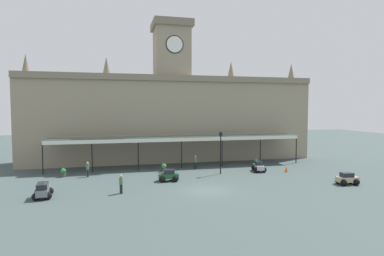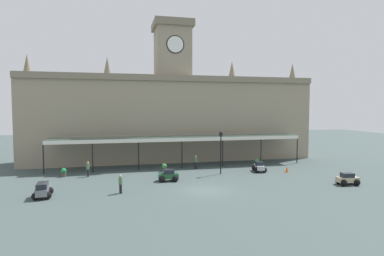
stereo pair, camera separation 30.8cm
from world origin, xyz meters
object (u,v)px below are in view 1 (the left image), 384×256
car_grey_estate (43,191)px  planter_near_kerb (164,168)px  car_beige_sedan (347,179)px  planter_forecourt_centre (63,173)px  car_green_sedan (169,176)px  traffic_cone (286,169)px  pedestrian_near_entrance (88,169)px  planter_by_canopy (256,162)px  pedestrian_beside_cars (121,183)px  victorian_lamppost (221,148)px  car_silver_sedan (259,167)px  pedestrian_crossing_forecourt (195,161)px

car_grey_estate → planter_near_kerb: bearing=36.2°
car_beige_sedan → planter_forecourt_centre: bearing=159.8°
car_green_sedan → traffic_cone: 14.33m
planter_near_kerb → planter_forecourt_centre: 11.16m
pedestrian_near_entrance → traffic_cone: size_ratio=2.40×
pedestrian_near_entrance → planter_by_canopy: pedestrian_near_entrance is taller
pedestrian_beside_cars → victorian_lamppost: victorian_lamppost is taller
planter_near_kerb → planter_by_canopy: (12.24, 0.88, 0.00)m
car_grey_estate → pedestrian_beside_cars: bearing=-1.9°
car_silver_sedan → planter_near_kerb: 11.31m
car_beige_sedan → planter_by_canopy: bearing=111.0°
car_grey_estate → pedestrian_beside_cars: (6.41, -0.22, 0.34)m
pedestrian_beside_cars → pedestrian_crossing_forecourt: same height
pedestrian_near_entrance → planter_by_canopy: bearing=4.8°
car_beige_sedan → car_green_sedan: bearing=161.6°
car_silver_sedan → pedestrian_crossing_forecourt: bearing=154.3°
traffic_cone → planter_forecourt_centre: bearing=172.4°
pedestrian_near_entrance → victorian_lamppost: 14.93m
pedestrian_beside_cars → traffic_cone: size_ratio=2.40×
pedestrian_beside_cars → pedestrian_crossing_forecourt: size_ratio=1.00×
pedestrian_near_entrance → victorian_lamppost: victorian_lamppost is taller
car_silver_sedan → pedestrian_beside_cars: pedestrian_beside_cars is taller
pedestrian_beside_cars → pedestrian_near_entrance: bearing=113.8°
car_beige_sedan → planter_by_canopy: car_beige_sedan is taller
car_grey_estate → car_green_sedan: 11.79m
planter_near_kerb → car_grey_estate: bearing=-143.8°
car_green_sedan → planter_near_kerb: 4.94m
planter_near_kerb → car_green_sedan: bearing=-93.0°
planter_forecourt_centre → car_grey_estate: bearing=-92.5°
car_grey_estate → planter_by_canopy: 25.51m
pedestrian_beside_cars → pedestrian_crossing_forecourt: bearing=46.0°
pedestrian_near_entrance → victorian_lamppost: size_ratio=0.34×
car_silver_sedan → pedestrian_crossing_forecourt: pedestrian_crossing_forecourt is taller
car_green_sedan → planter_by_canopy: size_ratio=2.19×
pedestrian_crossing_forecourt → car_grey_estate: bearing=-149.2°
victorian_lamppost → planter_near_kerb: bearing=155.0°
victorian_lamppost → traffic_cone: bearing=-5.8°
car_green_sedan → car_beige_sedan: (16.89, -5.60, 0.00)m
victorian_lamppost → traffic_cone: victorian_lamppost is taller
traffic_cone → car_green_sedan: bearing=-174.9°
car_grey_estate → car_beige_sedan: size_ratio=1.09×
car_beige_sedan → victorian_lamppost: bearing=143.8°
pedestrian_beside_cars → traffic_cone: 19.77m
car_green_sedan → pedestrian_crossing_forecourt: 7.27m
victorian_lamppost → planter_by_canopy: 7.62m
car_green_sedan → traffic_cone: (14.27, 1.29, -0.16)m
pedestrian_crossing_forecourt → victorian_lamppost: (2.01, -3.71, 2.14)m
pedestrian_crossing_forecourt → car_green_sedan: bearing=-126.8°
victorian_lamppost → pedestrian_near_entrance: bearing=172.3°
car_beige_sedan → pedestrian_beside_cars: size_ratio=1.28×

